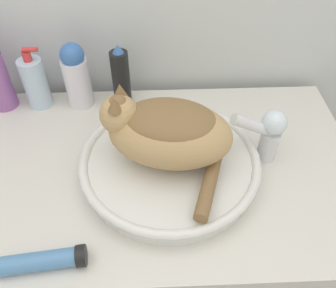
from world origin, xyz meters
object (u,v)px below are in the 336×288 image
cat (164,131)px  hairspray_can_black (119,77)px  cream_tube (38,261)px  faucet (267,132)px  lotion_bottle_white (75,76)px  soap_pump_bottle (33,83)px

cat → hairspray_can_black: size_ratio=1.60×
hairspray_can_black → cream_tube: size_ratio=1.05×
cat → cream_tube: (-0.24, -0.22, -0.11)m
faucet → lotion_bottle_white: 0.51m
lotion_bottle_white → hairspray_can_black: (0.11, 0.00, -0.01)m
soap_pump_bottle → cat: bearing=-37.8°
cat → hairspray_can_black: (-0.11, 0.26, -0.05)m
lotion_bottle_white → hairspray_can_black: lotion_bottle_white is taller
cat → soap_pump_bottle: cat is taller
soap_pump_bottle → cream_tube: soap_pump_bottle is taller
hairspray_can_black → soap_pump_bottle: 0.23m
hairspray_can_black → cream_tube: 0.50m
soap_pump_bottle → hairspray_can_black: bearing=-0.0°
faucet → soap_pump_bottle: size_ratio=0.84×
cream_tube → lotion_bottle_white: bearing=88.8°
soap_pump_bottle → cream_tube: size_ratio=1.03×
faucet → lotion_bottle_white: bearing=-35.8°
soap_pump_bottle → cream_tube: 0.49m
faucet → lotion_bottle_white: (-0.45, 0.22, 0.01)m
faucet → cream_tube: faucet is taller
hairspray_can_black → cream_tube: (-0.12, -0.48, -0.06)m
lotion_bottle_white → cream_tube: size_ratio=1.08×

